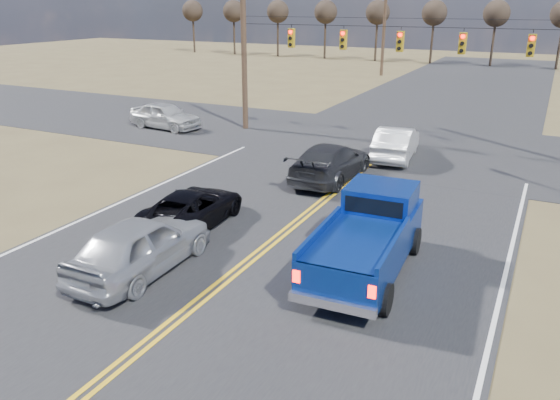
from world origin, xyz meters
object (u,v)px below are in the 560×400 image
at_px(dgrey_car_queue, 331,162).
at_px(cross_car_west, 165,116).
at_px(pickup_truck, 368,237).
at_px(black_suv, 192,208).
at_px(silver_suv, 141,245).
at_px(white_car_queue, 396,143).

xyz_separation_m(dgrey_car_queue, cross_car_west, (-12.49, 4.88, 0.01)).
bearing_deg(cross_car_west, pickup_truck, -120.86).
height_order(pickup_truck, dgrey_car_queue, pickup_truck).
bearing_deg(cross_car_west, black_suv, -133.15).
distance_m(pickup_truck, black_suv, 6.39).
distance_m(pickup_truck, cross_car_west, 20.62).
height_order(black_suv, cross_car_west, cross_car_west).
bearing_deg(dgrey_car_queue, black_suv, 71.87).
xyz_separation_m(black_suv, dgrey_car_queue, (2.31, 6.83, 0.15)).
xyz_separation_m(black_suv, cross_car_west, (-10.18, 11.71, 0.16)).
distance_m(silver_suv, black_suv, 3.53).
bearing_deg(black_suv, white_car_queue, -112.37).
relative_size(silver_suv, dgrey_car_queue, 0.90).
relative_size(dgrey_car_queue, cross_car_west, 1.17).
relative_size(pickup_truck, dgrey_car_queue, 1.09).
height_order(white_car_queue, dgrey_car_queue, white_car_queue).
relative_size(pickup_truck, white_car_queue, 1.23).
bearing_deg(white_car_queue, silver_suv, 71.60).
bearing_deg(cross_car_west, dgrey_car_queue, -105.51).
height_order(white_car_queue, cross_car_west, cross_car_west).
bearing_deg(dgrey_car_queue, pickup_truck, 119.08).
height_order(pickup_truck, white_car_queue, pickup_truck).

